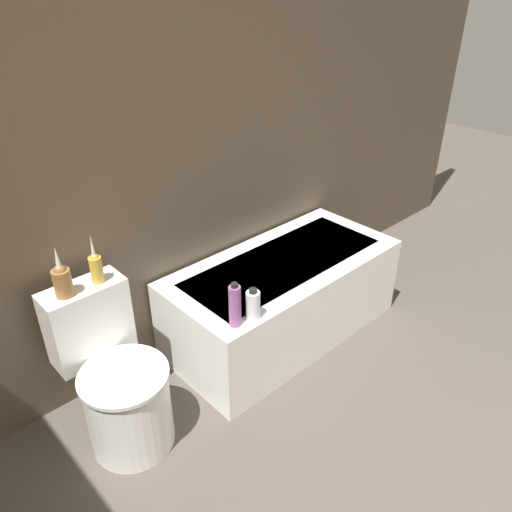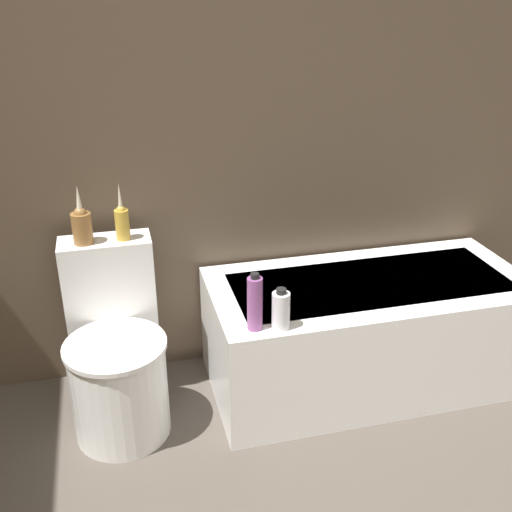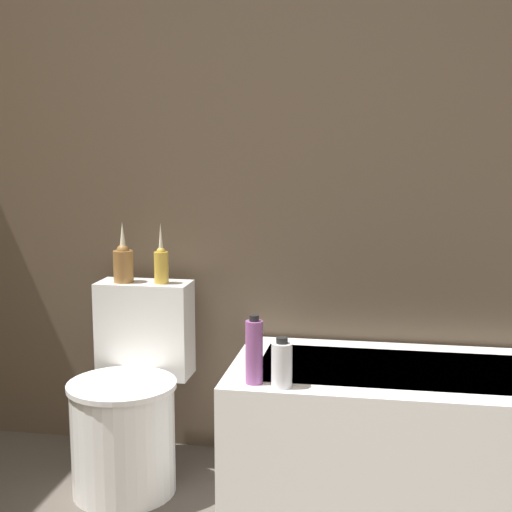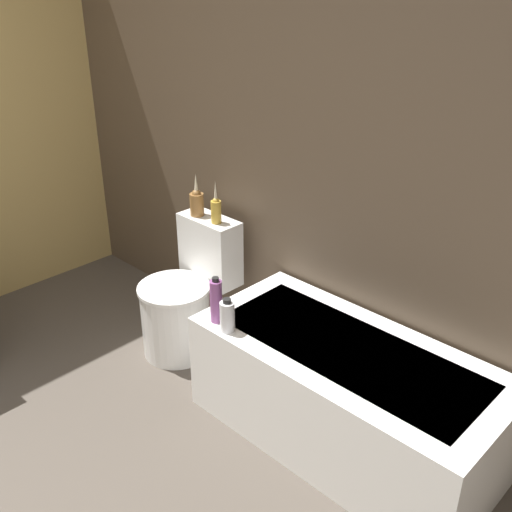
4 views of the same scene
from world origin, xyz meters
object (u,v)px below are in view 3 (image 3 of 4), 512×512
shampoo_bottle_short (282,364)px  toilet (130,405)px  vase_silver (161,263)px  bathtub (427,437)px  shampoo_bottle_tall (254,351)px  vase_gold (123,262)px

shampoo_bottle_short → toilet: bearing=158.0°
toilet → shampoo_bottle_short: bearing=-22.0°
vase_silver → shampoo_bottle_short: vase_silver is taller
vase_silver → shampoo_bottle_short: 0.75m
vase_silver → bathtub: bearing=-9.1°
shampoo_bottle_tall → shampoo_bottle_short: 0.10m
vase_gold → bathtub: bearing=-7.9°
vase_gold → shampoo_bottle_tall: bearing=-34.5°
bathtub → vase_silver: size_ratio=5.89×
vase_silver → shampoo_bottle_tall: 0.65m
bathtub → toilet: bearing=-179.0°
vase_gold → shampoo_bottle_short: vase_gold is taller
bathtub → shampoo_bottle_tall: (-0.59, -0.25, 0.36)m
bathtub → vase_silver: bearing=170.9°
vase_gold → vase_silver: bearing=0.6°
vase_silver → shampoo_bottle_tall: vase_silver is taller
vase_gold → vase_silver: size_ratio=1.01×
bathtub → vase_silver: vase_silver is taller
vase_gold → shampoo_bottle_short: 0.87m
vase_silver → shampoo_bottle_short: (0.55, -0.44, -0.25)m
shampoo_bottle_tall → shampoo_bottle_short: shampoo_bottle_tall is taller
toilet → shampoo_bottle_tall: bearing=-23.7°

